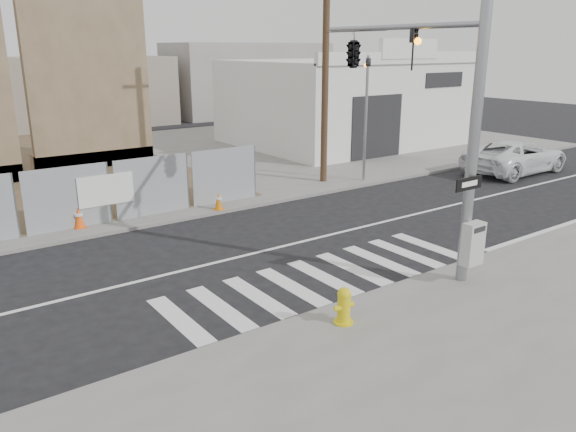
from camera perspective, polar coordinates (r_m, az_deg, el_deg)
ground at (r=16.30m, az=-1.94°, el=-3.45°), size 100.00×100.00×0.00m
sidewalk_far at (r=28.60m, az=-17.81°, el=4.72°), size 50.00×20.00×0.12m
signal_pole at (r=15.34m, az=10.30°, el=13.33°), size 0.96×5.87×7.00m
far_signal_pole at (r=24.01m, az=7.97°, el=11.47°), size 0.16×0.20×5.60m
concrete_wall_right at (r=28.07m, az=-19.46°, el=11.23°), size 5.50×1.30×8.00m
auto_shop at (r=34.28m, az=5.56°, el=11.50°), size 12.00×10.20×5.95m
utility_pole_right at (r=23.60m, az=3.84°, el=15.69°), size 1.60×0.28×10.00m
fire_hydrant at (r=11.79m, az=5.70°, el=-9.05°), size 0.55×0.55×0.79m
suv at (r=28.30m, az=22.14°, el=5.66°), size 5.63×2.64×1.56m
traffic_cone_c at (r=18.99m, az=-20.48°, el=-0.16°), size 0.36×0.36×0.67m
traffic_cone_d at (r=19.96m, az=-7.08°, el=1.52°), size 0.42×0.42×0.62m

